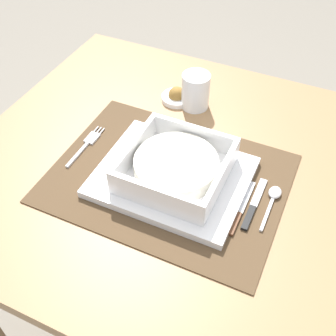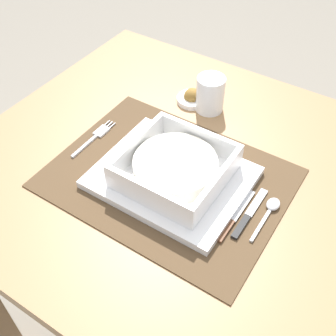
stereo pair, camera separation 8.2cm
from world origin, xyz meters
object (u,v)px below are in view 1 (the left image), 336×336
(spoon, at_px, (273,197))
(butter_knife, at_px, (253,207))
(dining_table, at_px, (188,201))
(drinking_glass, at_px, (195,92))
(bread_knife, at_px, (240,210))
(fork, at_px, (88,143))
(porridge_bowl, at_px, (176,167))
(condiment_saucer, at_px, (177,96))

(spoon, distance_m, butter_knife, 0.05)
(dining_table, height_order, drinking_glass, drinking_glass)
(bread_knife, bearing_deg, drinking_glass, 121.24)
(fork, bearing_deg, drinking_glass, 52.64)
(dining_table, relative_size, spoon, 8.29)
(bread_knife, distance_m, drinking_glass, 0.33)
(porridge_bowl, xyz_separation_m, fork, (-0.21, 0.02, -0.04))
(drinking_glass, bearing_deg, spoon, -40.18)
(dining_table, distance_m, spoon, 0.21)
(porridge_bowl, height_order, fork, porridge_bowl)
(porridge_bowl, relative_size, condiment_saucer, 2.60)
(spoon, bearing_deg, butter_knife, -122.61)
(fork, xyz_separation_m, drinking_glass, (0.16, 0.22, 0.03))
(butter_knife, bearing_deg, drinking_glass, 130.71)
(porridge_bowl, height_order, spoon, porridge_bowl)
(fork, height_order, drinking_glass, drinking_glass)
(spoon, bearing_deg, porridge_bowl, -165.01)
(butter_knife, bearing_deg, dining_table, 160.70)
(porridge_bowl, xyz_separation_m, condiment_saucer, (-0.11, 0.24, -0.03))
(butter_knife, distance_m, condiment_saucer, 0.36)
(porridge_bowl, distance_m, drinking_glass, 0.25)
(porridge_bowl, distance_m, butter_knife, 0.16)
(dining_table, relative_size, porridge_bowl, 4.91)
(condiment_saucer, bearing_deg, porridge_bowl, -66.50)
(fork, xyz_separation_m, butter_knife, (0.37, -0.02, 0.00))
(spoon, xyz_separation_m, drinking_glass, (-0.24, 0.21, 0.03))
(drinking_glass, xyz_separation_m, condiment_saucer, (-0.05, 0.00, -0.03))
(porridge_bowl, distance_m, spoon, 0.19)
(fork, bearing_deg, dining_table, 4.73)
(spoon, distance_m, bread_knife, 0.07)
(butter_knife, bearing_deg, bread_knife, -136.83)
(butter_knife, relative_size, drinking_glass, 1.56)
(fork, distance_m, bread_knife, 0.35)
(condiment_saucer, bearing_deg, fork, -115.71)
(dining_table, xyz_separation_m, bread_knife, (0.13, -0.07, 0.11))
(bread_knife, relative_size, drinking_glass, 1.61)
(bread_knife, bearing_deg, dining_table, 146.38)
(dining_table, bearing_deg, bread_knife, -28.05)
(porridge_bowl, bearing_deg, condiment_saucer, 113.50)
(spoon, bearing_deg, bread_knife, -125.93)
(dining_table, xyz_separation_m, condiment_saucer, (-0.12, 0.20, 0.11))
(fork, height_order, bread_knife, bread_knife)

